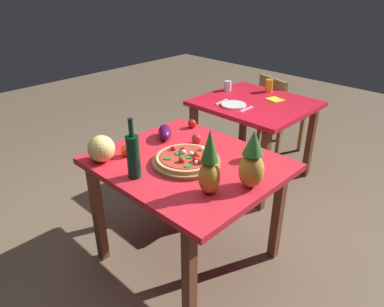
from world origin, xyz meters
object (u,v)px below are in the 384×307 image
at_px(tomato_by_bottle, 127,151).
at_px(dinner_plate, 234,105).
at_px(eggplant, 165,132).
at_px(tomato_at_corner, 197,139).
at_px(fork_utensil, 221,102).
at_px(knife_utensil, 247,109).
at_px(background_table, 254,113).
at_px(tomato_beside_pepper, 192,124).
at_px(pineapple_left, 209,166).
at_px(pizza, 187,158).
at_px(bell_pepper, 249,154).
at_px(pineapple_right, 252,162).
at_px(melon, 101,149).
at_px(drinking_glass_juice, 269,85).
at_px(wine_bottle, 133,156).
at_px(drinking_glass_water, 228,86).
at_px(napkin_folded, 275,99).
at_px(dining_chair, 278,110).
at_px(tomato_near_board, 258,169).
at_px(display_table, 188,175).
at_px(pizza_board, 186,162).

bearing_deg(tomato_by_bottle, dinner_plate, 94.62).
xyz_separation_m(eggplant, tomato_at_corner, (0.22, 0.09, -0.01)).
relative_size(fork_utensil, knife_utensil, 1.00).
bearing_deg(knife_utensil, eggplant, -96.66).
xyz_separation_m(background_table, dinner_plate, (-0.07, -0.23, 0.12)).
bearing_deg(tomato_by_bottle, background_table, 91.16).
bearing_deg(tomato_beside_pepper, pineapple_left, -40.31).
relative_size(tomato_beside_pepper, fork_utensil, 0.36).
relative_size(pizza, bell_pepper, 3.96).
distance_m(background_table, pineapple_right, 1.49).
bearing_deg(eggplant, background_table, 90.11).
relative_size(melon, drinking_glass_juice, 1.41).
xyz_separation_m(wine_bottle, knife_utensil, (-0.20, 1.36, -0.13)).
height_order(tomato_beside_pepper, drinking_glass_water, drinking_glass_water).
bearing_deg(drinking_glass_juice, napkin_folded, -43.78).
distance_m(eggplant, knife_utensil, 0.89).
bearing_deg(dining_chair, tomato_near_board, 134.88).
relative_size(background_table, dinner_plate, 4.43).
height_order(bell_pepper, napkin_folded, bell_pepper).
bearing_deg(fork_utensil, background_table, 42.04).
bearing_deg(tomato_beside_pepper, fork_utensil, 109.70).
xyz_separation_m(melon, dinner_plate, (-0.04, 1.38, -0.08)).
relative_size(pineapple_left, bell_pepper, 3.92).
distance_m(pizza, tomato_near_board, 0.43).
relative_size(melon, tomato_at_corner, 2.42).
height_order(bell_pepper, tomato_by_bottle, bell_pepper).
relative_size(dining_chair, dinner_plate, 3.86).
distance_m(tomato_near_board, fork_utensil, 1.29).
bearing_deg(pineapple_right, pineapple_left, -120.55).
bearing_deg(pizza, tomato_at_corner, 121.52).
height_order(wine_bottle, bell_pepper, wine_bottle).
bearing_deg(display_table, pizza_board, -64.47).
distance_m(pineapple_right, drinking_glass_water, 1.79).
relative_size(pizza, tomato_near_board, 5.50).
bearing_deg(tomato_near_board, display_table, -157.05).
height_order(pizza_board, drinking_glass_water, drinking_glass_water).
relative_size(drinking_glass_water, dinner_plate, 0.42).
distance_m(pizza, napkin_folded, 1.46).
height_order(fork_utensil, knife_utensil, same).
relative_size(tomato_by_bottle, napkin_folded, 0.54).
distance_m(pizza, drinking_glass_water, 1.57).
distance_m(wine_bottle, melon, 0.31).
relative_size(tomato_beside_pepper, napkin_folded, 0.46).
relative_size(pineapple_left, eggplant, 1.85).
relative_size(pizza, wine_bottle, 1.03).
height_order(dining_chair, fork_utensil, dining_chair).
bearing_deg(eggplant, pizza, -23.01).
xyz_separation_m(melon, tomato_beside_pepper, (0.03, 0.77, -0.05)).
bearing_deg(background_table, fork_utensil, -132.31).
xyz_separation_m(melon, fork_utensil, (-0.18, 1.38, -0.08)).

